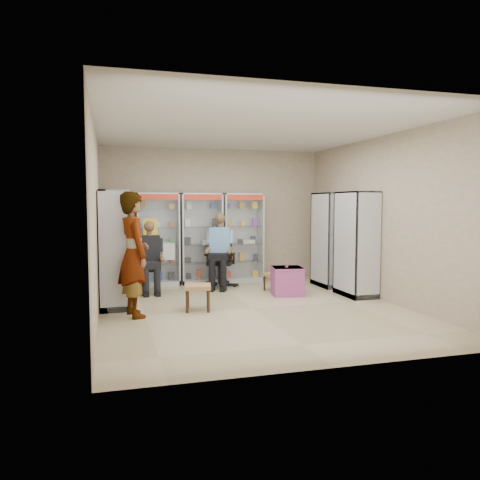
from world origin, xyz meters
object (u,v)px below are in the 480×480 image
object	(u,v)px
cabinet_right_near	(356,244)
wooden_chair	(149,268)
cabinet_right_far	(330,240)
office_chair	(220,260)
pink_trunk	(287,281)
woven_stool_a	(274,282)
cabinet_back_left	(158,239)
cabinet_left_near	(115,249)
standing_man	(134,254)
seated_shopkeeper	(220,253)
woven_stool_b	(198,298)
cabinet_back_mid	(201,238)
cabinet_left_far	(114,244)
cabinet_back_right	(242,237)

from	to	relation	value
cabinet_right_near	wooden_chair	size ratio (longest dim) A/B	2.13
cabinet_right_far	office_chair	world-z (taller)	cabinet_right_far
wooden_chair	pink_trunk	distance (m)	2.77
wooden_chair	woven_stool_a	size ratio (longest dim) A/B	2.62
cabinet_back_left	cabinet_right_far	size ratio (longest dim) A/B	1.00
cabinet_left_near	standing_man	xyz separation A→B (m)	(0.28, -0.73, -0.02)
cabinet_right_near	seated_shopkeeper	distance (m)	2.80
woven_stool_b	wooden_chair	bearing A→B (deg)	108.36
seated_shopkeeper	standing_man	bearing A→B (deg)	-110.31
office_chair	cabinet_back_mid	bearing A→B (deg)	137.44
cabinet_left_near	woven_stool_b	bearing A→B (deg)	65.25
cabinet_left_far	pink_trunk	bearing A→B (deg)	74.78
cabinet_back_left	cabinet_back_mid	distance (m)	0.95
cabinet_left_far	pink_trunk	xyz separation A→B (m)	(3.22, -0.88, -0.73)
cabinet_right_near	pink_trunk	xyz separation A→B (m)	(-1.24, 0.42, -0.73)
wooden_chair	seated_shopkeeper	distance (m)	1.51
cabinet_back_right	standing_man	distance (m)	3.76
woven_stool_a	cabinet_left_far	bearing A→B (deg)	172.89
wooden_chair	office_chair	distance (m)	1.50
cabinet_left_far	cabinet_left_near	size ratio (longest dim) A/B	1.00
cabinet_left_near	seated_shopkeeper	size ratio (longest dim) A/B	1.36
cabinet_back_left	cabinet_left_far	distance (m)	1.32
wooden_chair	seated_shopkeeper	xyz separation A→B (m)	(1.49, 0.09, 0.27)
seated_shopkeeper	pink_trunk	distance (m)	1.64
seated_shopkeeper	pink_trunk	world-z (taller)	seated_shopkeeper
seated_shopkeeper	cabinet_back_right	bearing A→B (deg)	65.16
woven_stool_b	standing_man	distance (m)	1.29
cabinet_back_right	wooden_chair	world-z (taller)	cabinet_back_right
cabinet_back_mid	seated_shopkeeper	distance (m)	0.75
woven_stool_a	cabinet_right_far	bearing A→B (deg)	8.23
cabinet_left_far	woven_stool_b	bearing A→B (deg)	37.58
cabinet_right_near	pink_trunk	distance (m)	1.50
cabinet_back_left	wooden_chair	world-z (taller)	cabinet_back_left
office_chair	pink_trunk	world-z (taller)	office_chair
office_chair	woven_stool_b	bearing A→B (deg)	-91.35
cabinet_back_right	wooden_chair	xyz separation A→B (m)	(-2.15, -0.73, -0.53)
office_chair	pink_trunk	distance (m)	1.64
cabinet_back_left	seated_shopkeeper	distance (m)	1.42
cabinet_right_far	pink_trunk	size ratio (longest dim) A/B	3.54
cabinet_back_left	standing_man	distance (m)	2.84
cabinet_back_mid	standing_man	world-z (taller)	cabinet_back_mid
cabinet_left_far	cabinet_back_right	bearing A→B (deg)	108.19
cabinet_left_far	woven_stool_a	xyz separation A→B (m)	(3.14, -0.39, -0.82)
cabinet_left_far	wooden_chair	bearing A→B (deg)	106.39
cabinet_back_right	cabinet_left_far	size ratio (longest dim) A/B	1.00
cabinet_right_near	wooden_chair	world-z (taller)	cabinet_right_near
cabinet_back_left	seated_shopkeeper	xyz separation A→B (m)	(1.24, -0.64, -0.26)
cabinet_back_mid	cabinet_right_far	bearing A→B (deg)	-23.65
cabinet_back_left	cabinet_back_mid	xyz separation A→B (m)	(0.95, 0.00, 0.00)
cabinet_left_near	cabinet_left_far	bearing A→B (deg)	180.00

